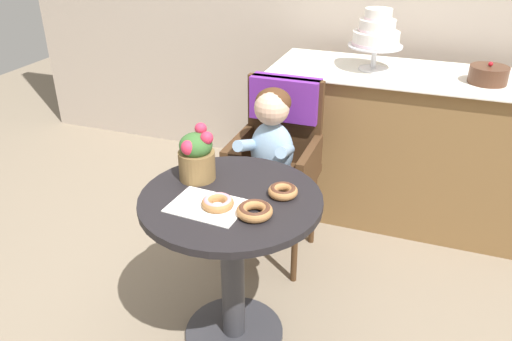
{
  "coord_description": "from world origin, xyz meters",
  "views": [
    {
      "loc": [
        0.68,
        -1.57,
        1.73
      ],
      "look_at": [
        0.05,
        0.15,
        0.77
      ],
      "focal_mm": 35.76,
      "sensor_mm": 36.0,
      "label": 1
    }
  ],
  "objects_px": {
    "donut_side": "(255,210)",
    "flower_vase": "(196,155)",
    "wicker_chair": "(279,142)",
    "seated_child": "(269,147)",
    "round_layer_cake": "(488,75)",
    "donut_mid": "(283,191)",
    "cafe_table": "(232,241)",
    "donut_front": "(218,202)",
    "tiered_cake_stand": "(376,34)"
  },
  "relations": [
    {
      "from": "cafe_table",
      "to": "flower_vase",
      "type": "height_order",
      "value": "flower_vase"
    },
    {
      "from": "wicker_chair",
      "to": "round_layer_cake",
      "type": "relative_size",
      "value": 4.86
    },
    {
      "from": "round_layer_cake",
      "to": "seated_child",
      "type": "bearing_deg",
      "value": -144.59
    },
    {
      "from": "donut_side",
      "to": "cafe_table",
      "type": "bearing_deg",
      "value": 144.66
    },
    {
      "from": "cafe_table",
      "to": "tiered_cake_stand",
      "type": "distance_m",
      "value": 1.47
    },
    {
      "from": "seated_child",
      "to": "flower_vase",
      "type": "distance_m",
      "value": 0.52
    },
    {
      "from": "wicker_chair",
      "to": "donut_side",
      "type": "xyz_separation_m",
      "value": [
        0.17,
        -0.82,
        0.1
      ]
    },
    {
      "from": "seated_child",
      "to": "donut_front",
      "type": "bearing_deg",
      "value": -88.36
    },
    {
      "from": "donut_mid",
      "to": "donut_side",
      "type": "height_order",
      "value": "donut_side"
    },
    {
      "from": "donut_side",
      "to": "flower_vase",
      "type": "bearing_deg",
      "value": 149.66
    },
    {
      "from": "donut_front",
      "to": "wicker_chair",
      "type": "bearing_deg",
      "value": 91.33
    },
    {
      "from": "cafe_table",
      "to": "tiered_cake_stand",
      "type": "bearing_deg",
      "value": 75.7
    },
    {
      "from": "flower_vase",
      "to": "tiered_cake_stand",
      "type": "bearing_deg",
      "value": 66.79
    },
    {
      "from": "flower_vase",
      "to": "donut_front",
      "type": "bearing_deg",
      "value": -46.5
    },
    {
      "from": "donut_front",
      "to": "round_layer_cake",
      "type": "relative_size",
      "value": 0.62
    },
    {
      "from": "donut_mid",
      "to": "tiered_cake_stand",
      "type": "bearing_deg",
      "value": 83.29
    },
    {
      "from": "round_layer_cake",
      "to": "wicker_chair",
      "type": "bearing_deg",
      "value": -151.23
    },
    {
      "from": "donut_mid",
      "to": "flower_vase",
      "type": "distance_m",
      "value": 0.38
    },
    {
      "from": "cafe_table",
      "to": "round_layer_cake",
      "type": "distance_m",
      "value": 1.62
    },
    {
      "from": "donut_front",
      "to": "cafe_table",
      "type": "bearing_deg",
      "value": 80.1
    },
    {
      "from": "wicker_chair",
      "to": "round_layer_cake",
      "type": "bearing_deg",
      "value": 25.48
    },
    {
      "from": "donut_side",
      "to": "donut_mid",
      "type": "bearing_deg",
      "value": 73.03
    },
    {
      "from": "seated_child",
      "to": "round_layer_cake",
      "type": "relative_size",
      "value": 3.7
    },
    {
      "from": "flower_vase",
      "to": "round_layer_cake",
      "type": "xyz_separation_m",
      "value": [
        1.11,
        1.16,
        0.12
      ]
    },
    {
      "from": "donut_mid",
      "to": "wicker_chair",
      "type": "bearing_deg",
      "value": 108.86
    },
    {
      "from": "donut_front",
      "to": "flower_vase",
      "type": "relative_size",
      "value": 0.52
    },
    {
      "from": "donut_side",
      "to": "tiered_cake_stand",
      "type": "height_order",
      "value": "tiered_cake_stand"
    },
    {
      "from": "seated_child",
      "to": "donut_mid",
      "type": "height_order",
      "value": "seated_child"
    },
    {
      "from": "cafe_table",
      "to": "flower_vase",
      "type": "distance_m",
      "value": 0.38
    },
    {
      "from": "wicker_chair",
      "to": "donut_front",
      "type": "relative_size",
      "value": 7.82
    },
    {
      "from": "wicker_chair",
      "to": "seated_child",
      "type": "relative_size",
      "value": 1.31
    },
    {
      "from": "flower_vase",
      "to": "donut_side",
      "type": "bearing_deg",
      "value": -30.34
    },
    {
      "from": "donut_mid",
      "to": "round_layer_cake",
      "type": "bearing_deg",
      "value": 57.83
    },
    {
      "from": "donut_front",
      "to": "tiered_cake_stand",
      "type": "relative_size",
      "value": 0.36
    },
    {
      "from": "cafe_table",
      "to": "tiered_cake_stand",
      "type": "height_order",
      "value": "tiered_cake_stand"
    },
    {
      "from": "flower_vase",
      "to": "round_layer_cake",
      "type": "height_order",
      "value": "round_layer_cake"
    },
    {
      "from": "cafe_table",
      "to": "round_layer_cake",
      "type": "bearing_deg",
      "value": 53.54
    },
    {
      "from": "seated_child",
      "to": "donut_side",
      "type": "bearing_deg",
      "value": -75.81
    },
    {
      "from": "wicker_chair",
      "to": "flower_vase",
      "type": "bearing_deg",
      "value": -106.78
    },
    {
      "from": "tiered_cake_stand",
      "to": "wicker_chair",
      "type": "bearing_deg",
      "value": -122.55
    },
    {
      "from": "donut_front",
      "to": "round_layer_cake",
      "type": "xyz_separation_m",
      "value": [
        0.94,
        1.34,
        0.2
      ]
    },
    {
      "from": "donut_mid",
      "to": "flower_vase",
      "type": "height_order",
      "value": "flower_vase"
    },
    {
      "from": "wicker_chair",
      "to": "flower_vase",
      "type": "height_order",
      "value": "wicker_chair"
    },
    {
      "from": "cafe_table",
      "to": "round_layer_cake",
      "type": "height_order",
      "value": "round_layer_cake"
    },
    {
      "from": "donut_front",
      "to": "flower_vase",
      "type": "height_order",
      "value": "flower_vase"
    },
    {
      "from": "donut_front",
      "to": "round_layer_cake",
      "type": "bearing_deg",
      "value": 54.93
    },
    {
      "from": "cafe_table",
      "to": "donut_side",
      "type": "xyz_separation_m",
      "value": [
        0.13,
        -0.1,
        0.23
      ]
    },
    {
      "from": "flower_vase",
      "to": "donut_mid",
      "type": "bearing_deg",
      "value": -2.14
    },
    {
      "from": "wicker_chair",
      "to": "donut_front",
      "type": "height_order",
      "value": "wicker_chair"
    },
    {
      "from": "wicker_chair",
      "to": "donut_side",
      "type": "bearing_deg",
      "value": -81.71
    }
  ]
}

